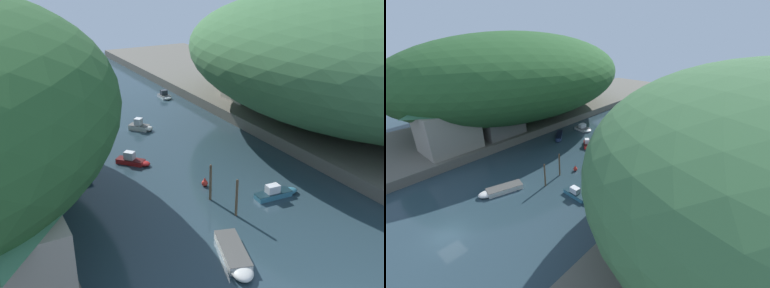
{
  "view_description": "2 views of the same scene",
  "coord_description": "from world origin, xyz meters",
  "views": [
    {
      "loc": [
        -18.26,
        -13.25,
        20.55
      ],
      "look_at": [
        2.18,
        23.89,
        2.91
      ],
      "focal_mm": 40.0,
      "sensor_mm": 36.0,
      "label": 1
    },
    {
      "loc": [
        25.05,
        -7.03,
        20.69
      ],
      "look_at": [
        -1.2,
        23.29,
        2.72
      ],
      "focal_mm": 24.0,
      "sensor_mm": 36.0,
      "label": 2
    }
  ],
  "objects": [
    {
      "name": "channel_buoy_near",
      "position": [
        1.34,
        19.7,
        0.37
      ],
      "size": [
        0.64,
        0.64,
        0.96
      ],
      "color": "red",
      "rests_on": "water_surface"
    },
    {
      "name": "person_on_quay",
      "position": [
        -15.29,
        11.78,
        2.49
      ],
      "size": [
        0.22,
        0.38,
        1.69
      ],
      "rotation": [
        0.0,
        0.0,
        1.58
      ],
      "color": "#282D3D",
      "rests_on": "left_bank"
    },
    {
      "name": "person_by_boathouse",
      "position": [
        -16.39,
        16.88,
        2.49
      ],
      "size": [
        0.22,
        0.38,
        1.69
      ],
      "rotation": [
        0.0,
        0.0,
        1.56
      ],
      "color": "#282D3D",
      "rests_on": "left_bank"
    },
    {
      "name": "waterfront_building",
      "position": [
        -18.38,
        9.29,
        6.37
      ],
      "size": [
        7.47,
        9.48,
        9.41
      ],
      "color": "gray",
      "rests_on": "left_bank"
    },
    {
      "name": "right_bank",
      "position": [
        24.99,
        30.0,
        0.76
      ],
      "size": [
        22.0,
        120.0,
        1.52
      ],
      "color": "#666056",
      "rests_on": "ground"
    },
    {
      "name": "boathouse_shed",
      "position": [
        -18.9,
        19.15,
        4.17
      ],
      "size": [
        8.52,
        8.58,
        5.13
      ],
      "color": "slate",
      "rests_on": "left_bank"
    },
    {
      "name": "right_bank_cottage",
      "position": [
        19.94,
        39.22,
        4.03
      ],
      "size": [
        5.77,
        5.91,
        4.87
      ],
      "color": "#B2A899",
      "rests_on": "right_bank"
    },
    {
      "name": "boat_mid_channel",
      "position": [
        -9.14,
        34.37,
        0.42
      ],
      "size": [
        4.12,
        2.59,
        1.4
      ],
      "rotation": [
        0.0,
        0.0,
        4.57
      ],
      "color": "white",
      "rests_on": "water_surface"
    },
    {
      "name": "boat_navy_launch",
      "position": [
        -2.66,
        8.33,
        0.35
      ],
      "size": [
        3.45,
        6.24,
        0.71
      ],
      "rotation": [
        0.0,
        0.0,
        2.83
      ],
      "color": "silver",
      "rests_on": "water_surface"
    },
    {
      "name": "left_bank",
      "position": [
        -24.99,
        30.0,
        0.76
      ],
      "size": [
        22.0,
        120.0,
        1.52
      ],
      "color": "#666056",
      "rests_on": "ground"
    },
    {
      "name": "boat_moored_right",
      "position": [
        11.28,
        49.93,
        0.39
      ],
      "size": [
        1.58,
        3.08,
        1.31
      ],
      "rotation": [
        0.0,
        0.0,
        3.16
      ],
      "color": "white",
      "rests_on": "water_surface"
    },
    {
      "name": "boat_white_cruiser",
      "position": [
        -10.25,
        27.63,
        0.29
      ],
      "size": [
        4.71,
        5.27,
        0.58
      ],
      "rotation": [
        0.0,
        0.0,
        3.84
      ],
      "color": "navy",
      "rests_on": "water_surface"
    },
    {
      "name": "mooring_post_second",
      "position": [
        0.98,
        13.58,
        1.81
      ],
      "size": [
        0.23,
        0.23,
        3.61
      ],
      "color": "brown",
      "rests_on": "water_surface"
    },
    {
      "name": "mooring_post_middle",
      "position": [
        0.41,
        17.09,
        1.86
      ],
      "size": [
        0.24,
        0.24,
        3.7
      ],
      "color": "brown",
      "rests_on": "water_surface"
    },
    {
      "name": "hillside_left",
      "position": [
        -26.09,
        29.7,
        10.99
      ],
      "size": [
        40.91,
        57.27,
        18.95
      ],
      "color": "#285628",
      "rests_on": "left_bank"
    },
    {
      "name": "boat_cabin_cruiser",
      "position": [
        6.38,
        14.51,
        0.41
      ],
      "size": [
        4.65,
        1.5,
        1.34
      ],
      "rotation": [
        0.0,
        0.0,
        4.64
      ],
      "color": "teal",
      "rests_on": "water_surface"
    },
    {
      "name": "boat_near_quay",
      "position": [
        1.92,
        37.72,
        0.49
      ],
      "size": [
        3.21,
        3.37,
        1.61
      ],
      "rotation": [
        0.0,
        0.0,
        3.87
      ],
      "color": "silver",
      "rests_on": "water_surface"
    },
    {
      "name": "water_surface",
      "position": [
        0.0,
        30.0,
        0.0
      ],
      "size": [
        130.0,
        130.0,
        0.0
      ],
      "primitive_type": "plane",
      "color": "#283D47",
      "rests_on": "ground"
    },
    {
      "name": "boat_far_upstream",
      "position": [
        -3.04,
        28.06,
        0.42
      ],
      "size": [
        3.54,
        3.75,
        1.43
      ],
      "rotation": [
        0.0,
        0.0,
        3.87
      ],
      "color": "red",
      "rests_on": "water_surface"
    }
  ]
}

